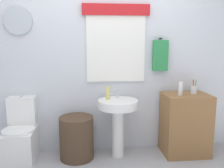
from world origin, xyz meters
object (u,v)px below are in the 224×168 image
(toilet, at_px, (21,136))
(toothbrush_cup, at_px, (194,90))
(lotion_bottle, at_px, (181,88))
(laundry_hamper, at_px, (77,138))
(wooden_cabinet, at_px, (185,124))
(soap_bottle, at_px, (108,93))
(pedestal_sink, at_px, (118,114))

(toilet, bearing_deg, toothbrush_cup, -0.43)
(lotion_bottle, bearing_deg, laundry_hamper, 178.24)
(wooden_cabinet, distance_m, lotion_bottle, 0.50)
(laundry_hamper, bearing_deg, toilet, 176.93)
(laundry_hamper, height_order, soap_bottle, soap_bottle)
(pedestal_sink, xyz_separation_m, soap_bottle, (-0.12, 0.05, 0.27))
(lotion_bottle, height_order, toothbrush_cup, toothbrush_cup)
(toilet, xyz_separation_m, soap_bottle, (1.09, 0.01, 0.53))
(toilet, distance_m, wooden_cabinet, 2.09)
(pedestal_sink, relative_size, lotion_bottle, 4.37)
(soap_bottle, bearing_deg, lotion_bottle, -5.68)
(pedestal_sink, height_order, wooden_cabinet, wooden_cabinet)
(pedestal_sink, height_order, soap_bottle, soap_bottle)
(toilet, xyz_separation_m, wooden_cabinet, (2.09, -0.04, 0.10))
(wooden_cabinet, height_order, soap_bottle, soap_bottle)
(soap_bottle, bearing_deg, toilet, -179.30)
(lotion_bottle, relative_size, toothbrush_cup, 0.92)
(lotion_bottle, xyz_separation_m, toothbrush_cup, (0.20, 0.06, -0.03))
(pedestal_sink, xyz_separation_m, wooden_cabinet, (0.88, 0.00, -0.16))
(toilet, distance_m, toothbrush_cup, 2.26)
(wooden_cabinet, height_order, lotion_bottle, lotion_bottle)
(soap_bottle, distance_m, lotion_bottle, 0.91)
(laundry_hamper, relative_size, pedestal_sink, 0.73)
(wooden_cabinet, xyz_separation_m, soap_bottle, (-1.00, 0.05, 0.43))
(toilet, relative_size, lotion_bottle, 4.67)
(laundry_hamper, xyz_separation_m, soap_bottle, (0.40, 0.05, 0.56))
(toilet, bearing_deg, laundry_hamper, -3.07)
(soap_bottle, xyz_separation_m, toothbrush_cup, (1.10, -0.03, 0.03))
(toilet, relative_size, soap_bottle, 4.79)
(toilet, bearing_deg, soap_bottle, 0.70)
(toothbrush_cup, bearing_deg, lotion_bottle, -163.28)
(lotion_bottle, bearing_deg, wooden_cabinet, 21.77)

